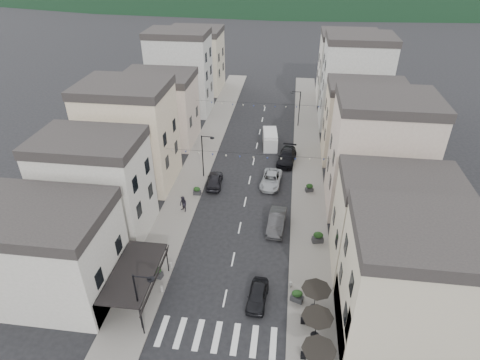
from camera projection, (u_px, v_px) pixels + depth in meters
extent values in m
plane|color=black|center=(212.00, 359.00, 30.22)|extent=(700.00, 700.00, 0.00)
cube|color=slate|center=(203.00, 155.00, 58.01)|extent=(4.00, 76.00, 0.12)
cube|color=slate|center=(307.00, 161.00, 56.36)|extent=(4.00, 76.00, 0.12)
cube|color=#B3B0A4|center=(42.00, 256.00, 34.05)|extent=(12.00, 8.00, 8.00)
cube|color=#C1B299|center=(414.00, 292.00, 29.37)|extent=(10.00, 8.00, 10.00)
cube|color=black|center=(134.00, 272.00, 33.59)|extent=(3.60, 7.50, 0.15)
cube|color=black|center=(155.00, 278.00, 33.65)|extent=(0.34, 7.50, 0.99)
cylinder|color=black|center=(142.00, 321.00, 31.29)|extent=(0.10, 0.10, 3.20)
cylinder|color=black|center=(167.00, 259.00, 37.19)|extent=(0.10, 0.10, 3.20)
cube|color=#B3B0A4|center=(97.00, 190.00, 41.00)|extent=(10.00, 7.00, 10.00)
cube|color=#262323|center=(86.00, 142.00, 38.11)|extent=(10.20, 7.14, 1.00)
cube|color=#C4B393|center=(131.00, 139.00, 48.91)|extent=(10.00, 8.00, 12.00)
cube|color=#262323|center=(122.00, 87.00, 45.49)|extent=(10.20, 8.16, 1.00)
cube|color=#AE9A8D|center=(161.00, 111.00, 59.69)|extent=(10.00, 8.00, 9.50)
cube|color=#262323|center=(157.00, 77.00, 56.93)|extent=(10.20, 8.16, 1.00)
cube|color=#9C9C97|center=(180.00, 76.00, 68.89)|extent=(10.00, 7.00, 13.00)
cube|color=#262323|center=(177.00, 33.00, 65.21)|extent=(10.20, 7.14, 1.00)
cube|color=#C1B299|center=(196.00, 62.00, 79.54)|extent=(10.00, 9.00, 11.00)
cube|color=#262323|center=(194.00, 31.00, 76.38)|extent=(10.20, 9.18, 1.00)
cube|color=#C1B299|center=(392.00, 229.00, 36.38)|extent=(10.00, 7.00, 9.00)
cube|color=#262323|center=(404.00, 183.00, 33.75)|extent=(10.20, 7.14, 1.00)
cube|color=#AE9A8D|center=(378.00, 160.00, 43.90)|extent=(10.00, 8.00, 12.50)
cube|color=#262323|center=(390.00, 101.00, 40.35)|extent=(10.20, 8.16, 1.00)
cube|color=#C4B393|center=(362.00, 126.00, 54.67)|extent=(10.00, 7.00, 10.00)
cube|color=#262323|center=(369.00, 86.00, 51.78)|extent=(10.20, 7.14, 1.00)
cube|color=#9C9C97|center=(354.00, 85.00, 63.87)|extent=(10.00, 8.00, 13.50)
cube|color=#262323|center=(361.00, 38.00, 60.06)|extent=(10.20, 8.16, 1.00)
cube|color=#B3B0A4|center=(346.00, 70.00, 74.52)|extent=(10.00, 9.00, 11.50)
cube|color=#262323|center=(351.00, 35.00, 71.24)|extent=(10.20, 9.18, 1.00)
cone|color=black|center=(319.00, 352.00, 28.13)|extent=(2.50, 2.50, 0.55)
cylinder|color=black|center=(316.00, 329.00, 31.07)|extent=(0.06, 0.06, 2.30)
cone|color=black|center=(317.00, 319.00, 30.49)|extent=(2.50, 2.50, 0.55)
cylinder|color=black|center=(315.00, 335.00, 31.48)|extent=(0.70, 0.70, 0.04)
cylinder|color=black|center=(315.00, 301.00, 33.43)|extent=(0.06, 0.06, 2.30)
cone|color=black|center=(316.00, 291.00, 32.85)|extent=(2.50, 2.50, 0.55)
cylinder|color=black|center=(314.00, 307.00, 33.84)|extent=(0.70, 0.70, 0.04)
cylinder|color=black|center=(138.00, 303.00, 31.01)|extent=(0.14, 0.14, 6.00)
cylinder|color=black|center=(142.00, 277.00, 29.41)|extent=(1.40, 0.10, 0.10)
cylinder|color=black|center=(151.00, 279.00, 29.41)|extent=(0.56, 0.56, 0.08)
cylinder|color=black|center=(203.00, 157.00, 51.25)|extent=(0.14, 0.14, 6.00)
cylinder|color=black|center=(207.00, 137.00, 49.65)|extent=(1.40, 0.10, 0.10)
cylinder|color=black|center=(212.00, 138.00, 49.66)|extent=(0.56, 0.56, 0.08)
cylinder|color=black|center=(299.00, 109.00, 65.09)|extent=(0.14, 0.14, 6.00)
cylinder|color=black|center=(296.00, 92.00, 63.64)|extent=(1.40, 0.10, 0.10)
cylinder|color=black|center=(292.00, 93.00, 63.79)|extent=(0.56, 0.56, 0.08)
cylinder|color=gray|center=(162.00, 289.00, 35.69)|extent=(0.26, 0.26, 0.60)
cylinder|color=gray|center=(171.00, 265.00, 38.22)|extent=(0.26, 0.26, 0.60)
cylinder|color=gray|center=(291.00, 284.00, 36.12)|extent=(0.26, 0.26, 0.60)
cylinder|color=black|center=(247.00, 154.00, 45.63)|extent=(19.00, 0.02, 0.02)
cone|color=beige|center=(172.00, 150.00, 46.68)|extent=(0.28, 0.28, 0.24)
cone|color=navy|center=(186.00, 152.00, 46.56)|extent=(0.28, 0.28, 0.24)
cone|color=beige|center=(199.00, 153.00, 46.42)|extent=(0.28, 0.28, 0.24)
cone|color=navy|center=(213.00, 155.00, 46.28)|extent=(0.28, 0.28, 0.24)
cone|color=beige|center=(226.00, 156.00, 46.13)|extent=(0.28, 0.28, 0.24)
cone|color=navy|center=(240.00, 157.00, 45.97)|extent=(0.28, 0.28, 0.24)
cone|color=beige|center=(253.00, 158.00, 45.79)|extent=(0.28, 0.28, 0.24)
cone|color=navy|center=(267.00, 158.00, 45.61)|extent=(0.28, 0.28, 0.24)
cone|color=beige|center=(281.00, 159.00, 45.41)|extent=(0.28, 0.28, 0.24)
cone|color=navy|center=(295.00, 159.00, 45.20)|extent=(0.28, 0.28, 0.24)
cone|color=beige|center=(309.00, 160.00, 44.98)|extent=(0.28, 0.28, 0.24)
cone|color=navy|center=(324.00, 160.00, 44.76)|extent=(0.28, 0.28, 0.24)
cylinder|color=black|center=(259.00, 103.00, 59.12)|extent=(19.00, 0.02, 0.02)
cone|color=beige|center=(201.00, 102.00, 60.18)|extent=(0.28, 0.28, 0.24)
cone|color=navy|center=(212.00, 103.00, 60.05)|extent=(0.28, 0.28, 0.24)
cone|color=beige|center=(222.00, 104.00, 59.92)|extent=(0.28, 0.28, 0.24)
cone|color=navy|center=(233.00, 105.00, 59.78)|extent=(0.28, 0.28, 0.24)
cone|color=beige|center=(243.00, 105.00, 59.63)|extent=(0.28, 0.28, 0.24)
cone|color=navy|center=(254.00, 106.00, 59.46)|extent=(0.28, 0.28, 0.24)
cone|color=beige|center=(264.00, 107.00, 59.29)|extent=(0.28, 0.28, 0.24)
cone|color=navy|center=(275.00, 107.00, 59.10)|extent=(0.28, 0.28, 0.24)
cone|color=beige|center=(286.00, 107.00, 58.90)|extent=(0.28, 0.28, 0.24)
cone|color=navy|center=(297.00, 107.00, 58.70)|extent=(0.28, 0.28, 0.24)
cone|color=beige|center=(308.00, 107.00, 58.48)|extent=(0.28, 0.28, 0.24)
cone|color=navy|center=(319.00, 107.00, 58.26)|extent=(0.28, 0.28, 0.24)
imported|color=black|center=(258.00, 295.00, 34.67)|extent=(1.88, 4.13, 1.38)
imported|color=#2E2E30|center=(277.00, 222.00, 43.32)|extent=(2.08, 5.09, 1.64)
imported|color=#9CA0A4|center=(271.00, 180.00, 50.87)|extent=(2.80, 5.37, 1.44)
imported|color=black|center=(287.00, 157.00, 55.87)|extent=(2.92, 5.81, 1.62)
imported|color=black|center=(215.00, 180.00, 50.66)|extent=(2.14, 4.65, 1.54)
cube|color=#BCBCBE|center=(270.00, 139.00, 60.02)|extent=(2.54, 5.26, 2.12)
cube|color=#BCBCBE|center=(270.00, 134.00, 58.90)|extent=(2.31, 3.58, 0.53)
cylinder|color=black|center=(265.00, 149.00, 58.78)|extent=(0.34, 0.76, 0.74)
cylinder|color=black|center=(276.00, 149.00, 58.75)|extent=(0.34, 0.76, 0.74)
cylinder|color=black|center=(264.00, 138.00, 62.02)|extent=(0.34, 0.76, 0.74)
cylinder|color=black|center=(275.00, 138.00, 61.99)|extent=(0.34, 0.76, 0.74)
imported|color=black|center=(144.00, 255.00, 38.54)|extent=(0.72, 0.51, 1.86)
imported|color=black|center=(183.00, 204.00, 45.63)|extent=(1.20, 1.16, 1.95)
cube|color=#2D2C2F|center=(157.00, 274.00, 37.21)|extent=(1.18, 0.82, 0.53)
ellipsoid|color=black|center=(156.00, 270.00, 36.91)|extent=(0.94, 0.60, 0.68)
cube|color=#28282B|center=(197.00, 193.00, 48.97)|extent=(0.99, 0.60, 0.48)
ellipsoid|color=black|center=(197.00, 189.00, 48.69)|extent=(0.84, 0.54, 0.61)
cube|color=#323235|center=(297.00, 298.00, 34.78)|extent=(1.22, 0.95, 0.54)
ellipsoid|color=black|center=(297.00, 294.00, 34.47)|extent=(0.95, 0.61, 0.69)
cube|color=#2B2B2E|center=(318.00, 240.00, 41.40)|extent=(1.24, 0.85, 0.57)
ellipsoid|color=black|center=(318.00, 235.00, 41.07)|extent=(1.00, 0.64, 0.73)
cube|color=#2D2E30|center=(309.00, 190.00, 49.56)|extent=(1.08, 0.84, 0.48)
ellipsoid|color=black|center=(310.00, 186.00, 49.28)|extent=(0.84, 0.54, 0.61)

